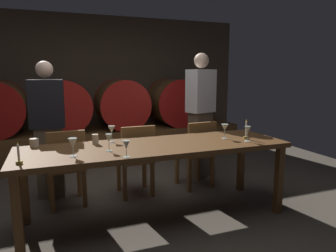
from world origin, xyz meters
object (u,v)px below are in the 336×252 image
Objects in this scene: wine_glass_left at (109,139)px; cup_right at (95,139)px; candle_left at (19,158)px; wine_barrel_center_left at (64,106)px; cup_left at (34,143)px; wine_barrel_far_right at (173,102)px; chair_left at (66,165)px; chair_center at (136,157)px; wine_barrel_center_right at (121,104)px; wine_glass_right at (225,128)px; guest_right at (200,114)px; guest_left at (48,130)px; candle_right at (246,133)px; wine_glass_far_right at (248,131)px; wine_glass_center_left at (112,130)px; chair_right at (197,151)px; wine_glass_far_left at (73,144)px; dining_table at (156,151)px; wine_glass_center_right at (126,146)px.

wine_glass_left reaches higher than cup_right.
candle_left reaches higher than wine_glass_left.
cup_left is (-0.38, -2.37, -0.11)m from wine_barrel_center_left.
chair_left is (-2.12, -2.09, -0.44)m from wine_barrel_far_right.
wine_barrel_center_right is at bearing -97.92° from chair_center.
wine_barrel_center_left reaches higher than wine_glass_right.
wine_barrel_far_right is 3.87m from candle_left.
cup_right is (0.65, 0.49, 0.00)m from candle_left.
guest_right is (1.87, 0.44, 0.42)m from chair_left.
wine_barrel_center_right is 1.83m from guest_right.
candle_right is at bearing 157.49° from guest_left.
wine_barrel_center_right is at bearing 63.71° from candle_left.
wine_glass_far_right is at bearing 154.28° from guest_left.
wine_glass_center_left is (-0.35, -0.35, 0.42)m from chair_center.
chair_right is 10.52× the size of cup_left.
wine_barrel_center_right is 2.90m from candle_right.
guest_left is (-2.28, -1.71, -0.10)m from wine_barrel_far_right.
wine_barrel_center_left is at bearing 81.02° from cup_left.
wine_glass_right is (1.59, 0.18, 0.01)m from wine_glass_far_left.
candle_left is 0.43m from wine_glass_far_left.
dining_table is at bearing 34.42° from chair_right.
cup_right is (0.57, -0.10, 0.01)m from cup_left.
wine_barrel_far_right is 10.65× the size of cup_left.
chair_right is 1.45m from cup_right.
wine_glass_center_right reaches higher than cup_left.
wine_glass_right is at bearing 142.08° from chair_center.
candle_left is (-1.18, -0.90, 0.34)m from chair_center.
guest_left reaches higher than wine_barrel_center_left.
guest_left is at bearing 79.22° from cup_left.
wine_glass_left is at bearing -33.48° from cup_left.
wine_glass_left reaches higher than wine_glass_center_right.
wine_glass_center_left reaches higher than cup_right.
dining_table is 16.54× the size of wine_glass_far_left.
wine_glass_far_left is (-1.59, -0.82, 0.40)m from chair_right.
chair_right is 0.94m from wine_glass_far_right.
wine_barrel_center_right is 4.93× the size of candle_left.
wine_glass_far_left is at bearing 15.08° from guest_right.
cup_left is at bearing 170.28° from wine_glass_right.
wine_glass_center_right is at bearing -101.67° from wine_barrel_center_right.
guest_right is 21.05× the size of cup_left.
cup_left is at bearing -135.38° from wine_barrel_far_right.
guest_right is (0.78, -1.66, -0.02)m from wine_barrel_center_right.
candle_right is at bearing 154.34° from chair_left.
dining_table is 0.62m from cup_right.
candle_right is 2.17m from cup_left.
guest_left is 0.88m from cup_right.
wine_barrel_far_right is 4.93× the size of candle_left.
wine_barrel_far_right is 2.81m from candle_right.
chair_left is at bearing 159.39° from wine_glass_right.
wine_barrel_center_left is 3.09m from wine_glass_center_right.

